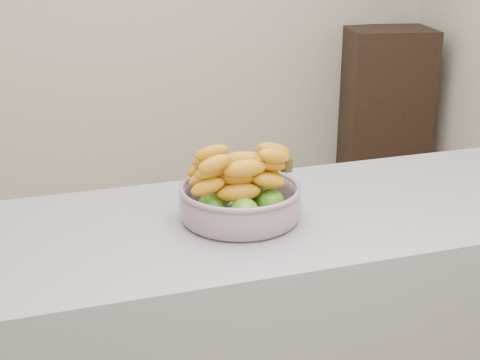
% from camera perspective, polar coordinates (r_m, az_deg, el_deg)
% --- Properties ---
extents(cabinet, '(0.61, 0.53, 0.97)m').
position_cam_1_polar(cabinet, '(4.57, 12.26, 6.53)').
color(cabinet, black).
rests_on(cabinet, ground).
extents(fruit_bowl, '(0.29, 0.29, 0.17)m').
position_cam_1_polar(fruit_bowl, '(1.60, -0.00, -1.46)').
color(fruit_bowl, '#A9B2CB').
rests_on(fruit_bowl, counter).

